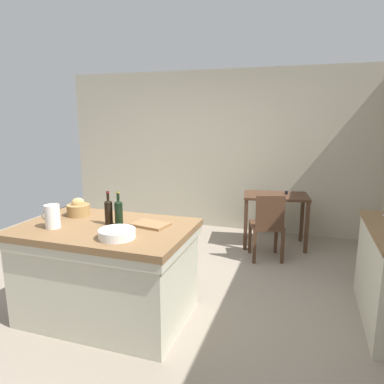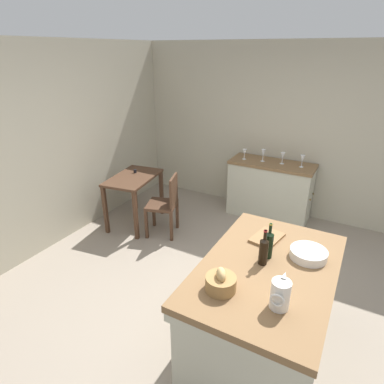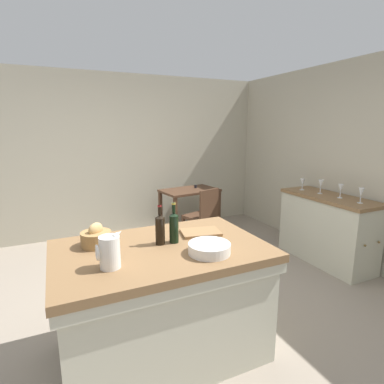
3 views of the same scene
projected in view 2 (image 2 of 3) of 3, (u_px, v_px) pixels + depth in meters
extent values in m
plane|color=gray|center=(223.00, 309.00, 3.37)|extent=(6.76, 6.76, 0.00)
cube|color=#B2AA93|center=(33.00, 153.00, 3.99)|extent=(5.32, 0.12, 2.60)
cube|color=#B2AA93|center=(296.00, 133.00, 4.92)|extent=(0.12, 5.20, 2.60)
cube|color=brown|center=(268.00, 269.00, 2.60)|extent=(1.55, 1.01, 0.06)
cube|color=#BCBAA3|center=(267.00, 276.00, 2.63)|extent=(1.53, 0.99, 0.08)
cube|color=#BCBAA3|center=(263.00, 312.00, 2.78)|extent=(1.47, 0.93, 0.83)
cube|color=brown|center=(272.00, 164.00, 4.92)|extent=(0.52, 1.26, 0.04)
cube|color=#BCBAA3|center=(269.00, 191.00, 5.10)|extent=(0.49, 1.23, 0.85)
sphere|color=brown|center=(310.00, 200.00, 4.71)|extent=(0.03, 0.03, 0.03)
sphere|color=brown|center=(313.00, 194.00, 4.89)|extent=(0.03, 0.03, 0.03)
cube|color=#472D1E|center=(133.00, 178.00, 4.75)|extent=(0.97, 0.69, 0.04)
cube|color=#472D1E|center=(136.00, 216.00, 4.48)|extent=(0.06, 0.06, 0.73)
cube|color=#472D1E|center=(161.00, 193.00, 5.19)|extent=(0.06, 0.06, 0.73)
cube|color=#472D1E|center=(105.00, 210.00, 4.63)|extent=(0.06, 0.06, 0.73)
cube|color=#472D1E|center=(134.00, 189.00, 5.34)|extent=(0.06, 0.06, 0.73)
cylinder|color=black|center=(135.00, 171.00, 4.88)|extent=(0.04, 0.04, 0.05)
cube|color=#472D1E|center=(162.00, 205.00, 4.59)|extent=(0.51, 0.51, 0.04)
cube|color=#472D1E|center=(174.00, 191.00, 4.46)|extent=(0.35, 0.14, 0.42)
cube|color=#472D1E|center=(154.00, 213.00, 4.88)|extent=(0.05, 0.05, 0.43)
cube|color=#472D1E|center=(146.00, 225.00, 4.55)|extent=(0.05, 0.05, 0.43)
cube|color=#472D1E|center=(177.00, 215.00, 4.82)|extent=(0.05, 0.05, 0.43)
cube|color=#472D1E|center=(171.00, 227.00, 4.49)|extent=(0.05, 0.05, 0.43)
cylinder|color=silver|center=(280.00, 295.00, 2.14)|extent=(0.13, 0.13, 0.21)
cone|color=silver|center=(284.00, 276.00, 2.14)|extent=(0.07, 0.04, 0.06)
torus|color=silver|center=(277.00, 300.00, 2.07)|extent=(0.02, 0.10, 0.10)
cylinder|color=silver|center=(308.00, 254.00, 2.68)|extent=(0.30, 0.30, 0.07)
cylinder|color=olive|center=(221.00, 283.00, 2.31)|extent=(0.22, 0.22, 0.11)
ellipsoid|color=tan|center=(221.00, 275.00, 2.28)|extent=(0.14, 0.12, 0.10)
cube|color=olive|center=(267.00, 238.00, 2.95)|extent=(0.35, 0.27, 0.02)
cylinder|color=black|center=(268.00, 246.00, 2.66)|extent=(0.07, 0.07, 0.21)
cone|color=black|center=(270.00, 233.00, 2.61)|extent=(0.07, 0.07, 0.03)
cylinder|color=black|center=(271.00, 228.00, 2.59)|extent=(0.03, 0.03, 0.08)
cylinder|color=#B29933|center=(271.00, 224.00, 2.58)|extent=(0.03, 0.03, 0.01)
cylinder|color=black|center=(263.00, 252.00, 2.58)|extent=(0.07, 0.07, 0.21)
cone|color=black|center=(265.00, 240.00, 2.53)|extent=(0.07, 0.07, 0.02)
cylinder|color=black|center=(265.00, 235.00, 2.51)|extent=(0.03, 0.03, 0.07)
cylinder|color=maroon|center=(266.00, 231.00, 2.50)|extent=(0.03, 0.03, 0.01)
cylinder|color=white|center=(301.00, 167.00, 4.72)|extent=(0.06, 0.06, 0.00)
cylinder|color=white|center=(302.00, 164.00, 4.71)|extent=(0.01, 0.01, 0.07)
cone|color=white|center=(302.00, 159.00, 4.67)|extent=(0.07, 0.07, 0.10)
cylinder|color=white|center=(282.00, 164.00, 4.86)|extent=(0.06, 0.06, 0.00)
cylinder|color=white|center=(282.00, 161.00, 4.85)|extent=(0.01, 0.01, 0.07)
cone|color=white|center=(283.00, 156.00, 4.81)|extent=(0.07, 0.07, 0.10)
cylinder|color=white|center=(263.00, 161.00, 4.97)|extent=(0.06, 0.06, 0.00)
cylinder|color=white|center=(263.00, 159.00, 4.95)|extent=(0.01, 0.01, 0.07)
cone|color=white|center=(263.00, 153.00, 4.92)|extent=(0.07, 0.07, 0.11)
cylinder|color=white|center=(244.00, 159.00, 5.06)|extent=(0.06, 0.06, 0.00)
cylinder|color=white|center=(244.00, 157.00, 5.05)|extent=(0.01, 0.01, 0.06)
cone|color=white|center=(245.00, 152.00, 5.02)|extent=(0.07, 0.07, 0.09)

